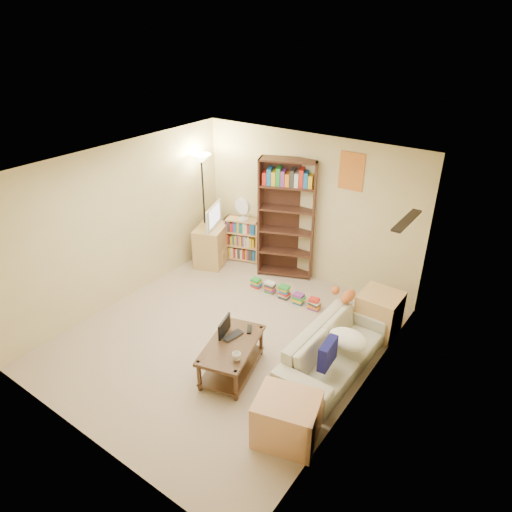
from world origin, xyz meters
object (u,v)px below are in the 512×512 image
tv_stand (211,245)px  television (210,216)px  coffee_table (232,353)px  side_table (379,313)px  sofa (335,349)px  desk_fan (243,208)px  short_bookshelf (243,239)px  end_cabinet (287,419)px  tabby_cat (346,295)px  floor_lamp (202,177)px  mug (236,357)px  laptop (235,337)px  tall_bookshelf (287,216)px

tv_stand → television: 0.57m
coffee_table → side_table: bearing=42.4°
sofa → television: bearing=69.2°
desk_fan → short_bookshelf: bearing=137.0°
sofa → desk_fan: desk_fan is taller
end_cabinet → short_bookshelf: bearing=133.3°
sofa → tabby_cat: tabby_cat is taller
sofa → floor_lamp: (-3.35, 1.33, 1.32)m
tabby_cat → coffee_table: 1.81m
coffee_table → side_table: 2.25m
tabby_cat → mug: 1.89m
laptop → tv_stand: size_ratio=0.43×
coffee_table → end_cabinet: bearing=-38.6°
coffee_table → side_table: (1.20, 1.90, 0.02)m
television → end_cabinet: size_ratio=1.07×
coffee_table → desk_fan: bearing=108.7°
sofa → desk_fan: size_ratio=4.50×
coffee_table → side_table: size_ratio=1.79×
laptop → floor_lamp: bearing=57.7°
coffee_table → floor_lamp: bearing=121.5°
tall_bookshelf → side_table: bearing=-40.4°
tabby_cat → floor_lamp: 3.32m
laptop → tall_bookshelf: bearing=27.2°
tall_bookshelf → coffee_table: bearing=-95.0°
sofa → tv_stand: tv_stand is taller
tabby_cat → short_bookshelf: bearing=159.2°
tabby_cat → desk_fan: bearing=159.7°
floor_lamp → side_table: (3.52, -0.28, -1.29)m
laptop → tv_stand: (-2.10, 1.99, -0.10)m
laptop → tall_bookshelf: 2.63m
mug → tall_bookshelf: tall_bookshelf is taller
laptop → end_cabinet: end_cabinet is taller
sofa → tv_stand: (-3.16, 1.26, 0.09)m
laptop → side_table: bearing=-25.0°
end_cabinet → television: bearing=141.4°
desk_fan → mug: bearing=-54.6°
side_table → end_cabinet: (-0.07, -2.39, -0.04)m
mug → tv_stand: tv_stand is taller
short_bookshelf → floor_lamp: size_ratio=0.41×
television → desk_fan: bearing=-67.9°
coffee_table → television: size_ratio=1.60×
television → floor_lamp: size_ratio=0.35×
mug → television: (-2.37, 2.32, 0.43)m
end_cabinet → mug: bearing=162.5°
sofa → mug: 1.34m
tall_bookshelf → side_table: 2.25m
short_bookshelf → coffee_table: bearing=-73.2°
laptop → desk_fan: bearing=44.5°
tabby_cat → desk_fan: (-2.49, 0.92, 0.43)m
tv_stand → end_cabinet: 4.17m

